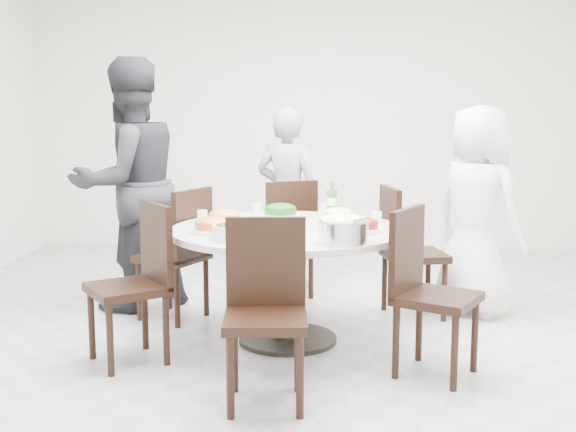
{
  "coord_description": "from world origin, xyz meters",
  "views": [
    {
      "loc": [
        -0.01,
        -4.68,
        1.53
      ],
      "look_at": [
        -0.19,
        -0.09,
        0.82
      ],
      "focal_mm": 45.0,
      "sensor_mm": 36.0,
      "label": 1
    }
  ],
  "objects_px": {
    "chair_nw": "(172,254)",
    "chair_s": "(265,315)",
    "chair_ne": "(414,252)",
    "chair_se": "(437,294)",
    "chair_n": "(283,238)",
    "diner_right": "(477,211)",
    "rice_bowl": "(343,232)",
    "dining_table": "(288,285)",
    "soup_bowl": "(237,232)",
    "chair_sw": "(127,285)",
    "beverage_bottle": "(332,199)",
    "diner_middle": "(288,197)",
    "diner_left": "(129,185)"
  },
  "relations": [
    {
      "from": "chair_nw",
      "to": "chair_s",
      "type": "xyz_separation_m",
      "value": [
        0.78,
        -1.5,
        0.0
      ]
    },
    {
      "from": "dining_table",
      "to": "rice_bowl",
      "type": "xyz_separation_m",
      "value": [
        0.33,
        -0.49,
        0.44
      ]
    },
    {
      "from": "chair_sw",
      "to": "rice_bowl",
      "type": "xyz_separation_m",
      "value": [
        1.27,
        -0.06,
        0.34
      ]
    },
    {
      "from": "chair_s",
      "to": "soup_bowl",
      "type": "height_order",
      "value": "chair_s"
    },
    {
      "from": "chair_n",
      "to": "chair_s",
      "type": "distance_m",
      "value": 2.15
    },
    {
      "from": "chair_s",
      "to": "rice_bowl",
      "type": "height_order",
      "value": "chair_s"
    },
    {
      "from": "dining_table",
      "to": "chair_s",
      "type": "distance_m",
      "value": 1.02
    },
    {
      "from": "chair_n",
      "to": "diner_right",
      "type": "distance_m",
      "value": 1.53
    },
    {
      "from": "chair_nw",
      "to": "diner_right",
      "type": "relative_size",
      "value": 0.62
    },
    {
      "from": "chair_sw",
      "to": "soup_bowl",
      "type": "bearing_deg",
      "value": 56.68
    },
    {
      "from": "chair_ne",
      "to": "chair_se",
      "type": "height_order",
      "value": "same"
    },
    {
      "from": "chair_ne",
      "to": "chair_n",
      "type": "distance_m",
      "value": 1.11
    },
    {
      "from": "chair_sw",
      "to": "soup_bowl",
      "type": "height_order",
      "value": "chair_sw"
    },
    {
      "from": "dining_table",
      "to": "chair_ne",
      "type": "relative_size",
      "value": 1.58
    },
    {
      "from": "chair_s",
      "to": "diner_middle",
      "type": "distance_m",
      "value": 2.51
    },
    {
      "from": "beverage_bottle",
      "to": "rice_bowl",
      "type": "bearing_deg",
      "value": -87.48
    },
    {
      "from": "chair_sw",
      "to": "diner_right",
      "type": "distance_m",
      "value": 2.57
    },
    {
      "from": "chair_nw",
      "to": "beverage_bottle",
      "type": "xyz_separation_m",
      "value": [
        1.14,
        0.02,
        0.4
      ]
    },
    {
      "from": "diner_right",
      "to": "diner_middle",
      "type": "xyz_separation_m",
      "value": [
        -1.41,
        0.77,
        -0.01
      ]
    },
    {
      "from": "dining_table",
      "to": "chair_ne",
      "type": "distance_m",
      "value": 1.09
    },
    {
      "from": "chair_s",
      "to": "beverage_bottle",
      "type": "distance_m",
      "value": 1.61
    },
    {
      "from": "chair_n",
      "to": "diner_right",
      "type": "height_order",
      "value": "diner_right"
    },
    {
      "from": "dining_table",
      "to": "soup_bowl",
      "type": "xyz_separation_m",
      "value": [
        -0.28,
        -0.41,
        0.42
      ]
    },
    {
      "from": "chair_s",
      "to": "chair_se",
      "type": "bearing_deg",
      "value": 22.51
    },
    {
      "from": "diner_right",
      "to": "diner_middle",
      "type": "bearing_deg",
      "value": 22.89
    },
    {
      "from": "chair_sw",
      "to": "diner_middle",
      "type": "xyz_separation_m",
      "value": [
        0.88,
        1.91,
        0.28
      ]
    },
    {
      "from": "chair_ne",
      "to": "chair_nw",
      "type": "relative_size",
      "value": 1.0
    },
    {
      "from": "chair_ne",
      "to": "soup_bowl",
      "type": "relative_size",
      "value": 3.34
    },
    {
      "from": "chair_n",
      "to": "diner_right",
      "type": "xyz_separation_m",
      "value": [
        1.44,
        -0.43,
        0.29
      ]
    },
    {
      "from": "chair_nw",
      "to": "diner_left",
      "type": "height_order",
      "value": "diner_left"
    },
    {
      "from": "rice_bowl",
      "to": "chair_nw",
      "type": "bearing_deg",
      "value": 140.6
    },
    {
      "from": "diner_left",
      "to": "beverage_bottle",
      "type": "height_order",
      "value": "diner_left"
    },
    {
      "from": "chair_ne",
      "to": "chair_n",
      "type": "xyz_separation_m",
      "value": [
        -0.98,
        0.53,
        0.0
      ]
    },
    {
      "from": "chair_ne",
      "to": "diner_middle",
      "type": "relative_size",
      "value": 0.63
    },
    {
      "from": "dining_table",
      "to": "chair_nw",
      "type": "bearing_deg",
      "value": 150.21
    },
    {
      "from": "chair_s",
      "to": "soup_bowl",
      "type": "distance_m",
      "value": 0.72
    },
    {
      "from": "chair_ne",
      "to": "rice_bowl",
      "type": "xyz_separation_m",
      "value": [
        -0.56,
        -1.1,
        0.34
      ]
    },
    {
      "from": "chair_s",
      "to": "diner_right",
      "type": "distance_m",
      "value": 2.25
    },
    {
      "from": "soup_bowl",
      "to": "diner_right",
      "type": "bearing_deg",
      "value": 34.34
    },
    {
      "from": "chair_s",
      "to": "rice_bowl",
      "type": "xyz_separation_m",
      "value": [
        0.41,
        0.53,
        0.34
      ]
    },
    {
      "from": "chair_se",
      "to": "chair_nw",
      "type": "bearing_deg",
      "value": 88.49
    },
    {
      "from": "chair_ne",
      "to": "chair_sw",
      "type": "relative_size",
      "value": 1.0
    },
    {
      "from": "chair_s",
      "to": "diner_middle",
      "type": "relative_size",
      "value": 0.63
    },
    {
      "from": "diner_right",
      "to": "beverage_bottle",
      "type": "xyz_separation_m",
      "value": [
        -1.06,
        -0.2,
        0.11
      ]
    },
    {
      "from": "chair_sw",
      "to": "diner_left",
      "type": "height_order",
      "value": "diner_left"
    },
    {
      "from": "chair_nw",
      "to": "chair_se",
      "type": "distance_m",
      "value": 2.01
    },
    {
      "from": "rice_bowl",
      "to": "beverage_bottle",
      "type": "xyz_separation_m",
      "value": [
        -0.04,
        0.99,
        0.06
      ]
    },
    {
      "from": "diner_left",
      "to": "soup_bowl",
      "type": "height_order",
      "value": "diner_left"
    },
    {
      "from": "soup_bowl",
      "to": "beverage_bottle",
      "type": "distance_m",
      "value": 1.08
    },
    {
      "from": "soup_bowl",
      "to": "chair_ne",
      "type": "bearing_deg",
      "value": 41.05
    }
  ]
}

